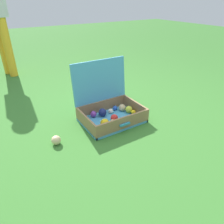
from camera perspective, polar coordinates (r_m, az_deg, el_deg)
name	(u,v)px	position (r m, az deg, el deg)	size (l,w,h in m)	color
ground_plane	(110,123)	(2.11, -0.51, -2.93)	(16.00, 16.00, 0.00)	#336B28
open_suitcase	(109,108)	(2.12, -0.77, 1.09)	(0.59, 0.50, 0.57)	#4799C6
stray_ball_on_grass	(56,140)	(1.86, -14.92, -7.39)	(0.08, 0.08, 0.08)	#D1B784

